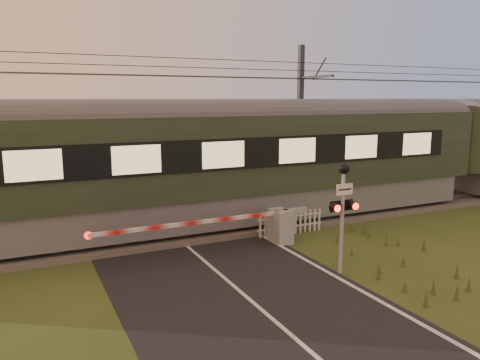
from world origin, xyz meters
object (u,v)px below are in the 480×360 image
boom_gate (271,225)px  crossing_signal (343,199)px  train (445,147)px  catenary_mast (301,123)px  picket_fence (291,223)px

boom_gate → crossing_signal: (0.41, -3.18, 1.49)m
train → boom_gate: (-10.75, -2.54, -1.85)m
catenary_mast → crossing_signal: bearing=-115.3°
picket_fence → catenary_mast: size_ratio=0.37×
train → boom_gate: size_ratio=6.50×
train → boom_gate: bearing=-166.7°
train → catenary_mast: bearing=161.3°
picket_fence → crossing_signal: bearing=-101.2°
train → crossing_signal: bearing=-151.1°
boom_gate → picket_fence: boom_gate is taller
boom_gate → picket_fence: size_ratio=2.75×
train → picket_fence: train is taller
catenary_mast → train: bearing=-18.7°
crossing_signal → picket_fence: 4.25m
crossing_signal → catenary_mast: (3.76, 7.95, 1.55)m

